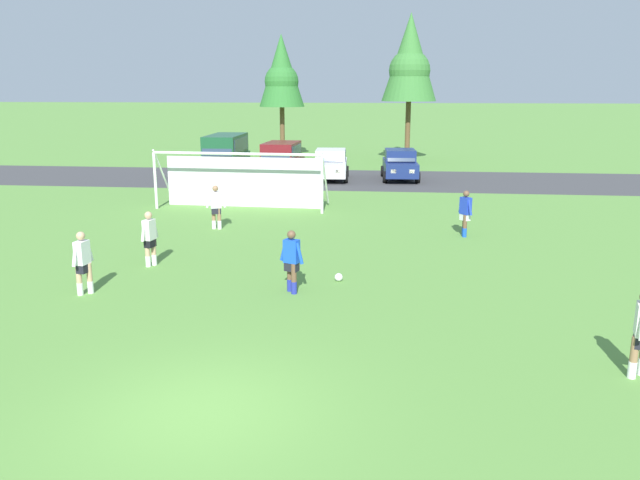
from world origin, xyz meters
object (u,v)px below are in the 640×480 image
at_px(player_striker_near, 216,207).
at_px(player_midfield_center, 83,263).
at_px(player_defender_far, 292,262).
at_px(parked_car_slot_center_left, 331,164).
at_px(parked_car_slot_left, 281,161).
at_px(player_winger_left, 465,213).
at_px(soccer_ball, 339,277).
at_px(player_winger_right, 150,239).
at_px(parked_car_slot_far_left, 226,155).
at_px(soccer_goal, 242,178).
at_px(parked_car_slot_center, 400,164).

height_order(player_striker_near, player_midfield_center, same).
height_order(player_defender_far, parked_car_slot_center_left, parked_car_slot_center_left).
bearing_deg(parked_car_slot_left, player_winger_left, -55.66).
bearing_deg(soccer_ball, player_winger_right, 170.74).
xyz_separation_m(parked_car_slot_far_left, parked_car_slot_center_left, (6.06, 0.28, -0.47)).
bearing_deg(parked_car_slot_center_left, player_midfield_center, -101.59).
distance_m(soccer_goal, player_winger_left, 10.18).
distance_m(soccer_goal, player_defender_far, 12.16).
bearing_deg(player_winger_left, parked_car_slot_left, 124.34).
distance_m(player_striker_near, player_defender_far, 8.14).
relative_size(soccer_goal, parked_car_slot_center_left, 1.75).
distance_m(player_defender_far, parked_car_slot_center, 21.18).
xyz_separation_m(player_striker_near, player_midfield_center, (-1.31, -7.84, 0.00)).
height_order(soccer_ball, parked_car_slot_left, parked_car_slot_left).
xyz_separation_m(soccer_goal, parked_car_slot_far_left, (-2.99, 8.79, 0.05)).
bearing_deg(player_striker_near, parked_car_slot_left, 88.55).
relative_size(soccer_ball, parked_car_slot_center, 0.05).
bearing_deg(player_striker_near, player_winger_right, -96.66).
xyz_separation_m(player_winger_right, parked_car_slot_far_left, (-2.41, 18.26, 0.52)).
height_order(player_defender_far, parked_car_slot_far_left, parked_car_slot_far_left).
relative_size(player_defender_far, player_winger_left, 1.00).
xyz_separation_m(player_midfield_center, parked_car_slot_far_left, (-1.70, 20.98, 0.52)).
relative_size(player_winger_left, parked_car_slot_left, 0.35).
relative_size(soccer_goal, parked_car_slot_far_left, 1.55).
bearing_deg(parked_car_slot_far_left, player_defender_far, -71.12).
bearing_deg(player_striker_near, soccer_goal, 90.20).
distance_m(player_midfield_center, player_winger_left, 12.88).
height_order(player_winger_left, player_winger_right, same).
bearing_deg(soccer_goal, parked_car_slot_center, 53.44).
bearing_deg(parked_car_slot_center, soccer_goal, -126.56).
height_order(soccer_ball, player_winger_left, player_winger_left).
relative_size(player_winger_left, parked_car_slot_center_left, 0.38).
xyz_separation_m(player_midfield_center, player_winger_left, (10.38, 7.62, 0.00)).
bearing_deg(parked_car_slot_center_left, player_striker_near, -102.81).
height_order(player_defender_far, player_winger_right, same).
distance_m(soccer_goal, parked_car_slot_center_left, 9.58).
bearing_deg(parked_car_slot_center_left, parked_car_slot_left, -163.08).
relative_size(soccer_ball, parked_car_slot_center_left, 0.05).
bearing_deg(player_defender_far, parked_car_slot_left, 100.36).
xyz_separation_m(soccer_ball, parked_car_slot_center, (1.95, 19.86, 0.77)).
distance_m(soccer_goal, parked_car_slot_far_left, 9.28).
xyz_separation_m(parked_car_slot_far_left, parked_car_slot_center, (10.01, 0.68, -0.47)).
distance_m(player_midfield_center, parked_car_slot_left, 20.50).
bearing_deg(player_midfield_center, player_winger_left, 36.29).
height_order(soccer_goal, parked_car_slot_center, soccer_goal).
bearing_deg(player_winger_left, player_defender_far, -126.62).
bearing_deg(player_striker_near, player_midfield_center, -99.49).
bearing_deg(parked_car_slot_far_left, player_striker_near, -77.11).
bearing_deg(player_defender_far, soccer_goal, 108.93).
xyz_separation_m(parked_car_slot_center_left, parked_car_slot_center, (3.95, 0.40, 0.00)).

